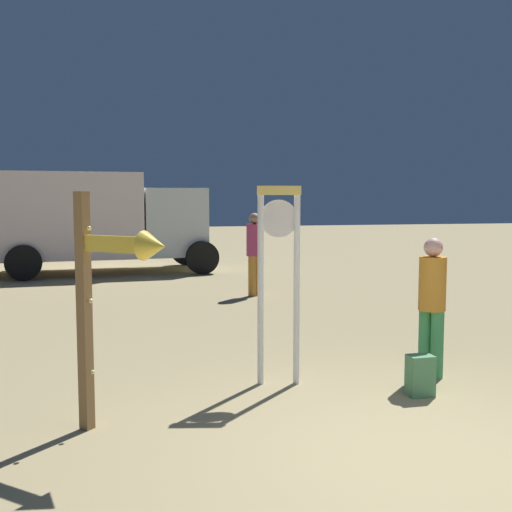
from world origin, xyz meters
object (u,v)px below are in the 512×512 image
Objects in this scene: standing_clock at (279,263)px; person_distant at (254,250)px; backpack at (420,376)px; box_truck_near at (84,218)px; person_near_clock at (432,300)px; arrow_sign at (111,282)px.

standing_clock is 6.29m from person_distant.
backpack is 6.97m from person_distant.
box_truck_near is (-3.62, 5.00, 0.54)m from person_distant.
standing_clock is 1.85m from person_near_clock.
person_distant is (-0.60, 6.32, 0.08)m from person_near_clock.
standing_clock is at bearing -77.75° from box_truck_near.
standing_clock is 0.33× the size of box_truck_near.
box_truck_near is at bearing 102.25° from standing_clock.
arrow_sign is at bearing -112.32° from person_distant.
arrow_sign is at bearing -173.17° from backpack.
arrow_sign is 0.32× the size of box_truck_near.
backpack is 12.58m from box_truck_near.
arrow_sign reaches higher than person_distant.
standing_clock is 1.25× the size of person_distant.
backpack is (3.13, 0.38, -1.15)m from arrow_sign.
arrow_sign is at bearing -147.76° from standing_clock.
standing_clock reaches higher than person_distant.
box_truck_near reaches higher than standing_clock.
standing_clock is 1.91m from backpack.
person_near_clock is at bearing -69.59° from box_truck_near.
arrow_sign is 1.32× the size of person_near_clock.
person_near_clock is (1.79, -0.16, -0.46)m from standing_clock.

